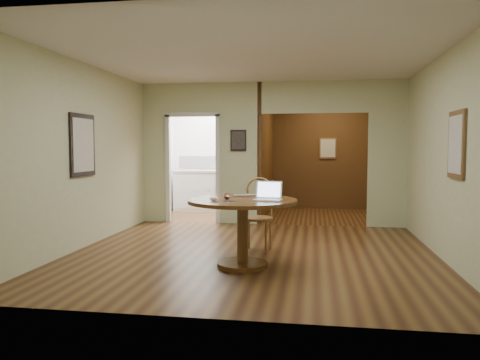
% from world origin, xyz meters
% --- Properties ---
extents(floor, '(5.00, 5.00, 0.00)m').
position_xyz_m(floor, '(0.00, 0.00, 0.00)').
color(floor, '#3F2112').
rests_on(floor, ground).
extents(room_shell, '(5.20, 7.50, 5.00)m').
position_xyz_m(room_shell, '(-0.47, 3.10, 1.29)').
color(room_shell, silver).
rests_on(room_shell, ground).
extents(dining_table, '(1.34, 1.34, 0.84)m').
position_xyz_m(dining_table, '(-0.03, -0.72, 0.62)').
color(dining_table, brown).
rests_on(dining_table, ground).
extents(chair, '(0.48, 0.48, 1.04)m').
position_xyz_m(chair, '(0.05, 0.21, 0.58)').
color(chair, olive).
rests_on(chair, ground).
extents(open_laptop, '(0.36, 0.33, 0.23)m').
position_xyz_m(open_laptop, '(0.29, -0.77, 0.90)').
color(open_laptop, white).
rests_on(open_laptop, dining_table).
extents(closed_laptop, '(0.34, 0.27, 0.02)m').
position_xyz_m(closed_laptop, '(-0.04, -0.40, 0.85)').
color(closed_laptop, '#B9BABF').
rests_on(closed_laptop, dining_table).
extents(mouse, '(0.12, 0.08, 0.05)m').
position_xyz_m(mouse, '(-0.34, -0.93, 0.86)').
color(mouse, white).
rests_on(mouse, dining_table).
extents(wine_glass, '(0.08, 0.08, 0.09)m').
position_xyz_m(wine_glass, '(-0.22, -0.76, 0.88)').
color(wine_glass, white).
rests_on(wine_glass, dining_table).
extents(pen, '(0.13, 0.06, 0.01)m').
position_xyz_m(pen, '(-0.15, -0.97, 0.84)').
color(pen, navy).
rests_on(pen, dining_table).
extents(kitchen_cabinet, '(2.06, 0.60, 0.94)m').
position_xyz_m(kitchen_cabinet, '(-1.35, 4.20, 0.47)').
color(kitchen_cabinet, white).
rests_on(kitchen_cabinet, ground).
extents(grocery_bag, '(0.32, 0.30, 0.26)m').
position_xyz_m(grocery_bag, '(-1.05, 4.20, 1.07)').
color(grocery_bag, beige).
rests_on(grocery_bag, kitchen_cabinet).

